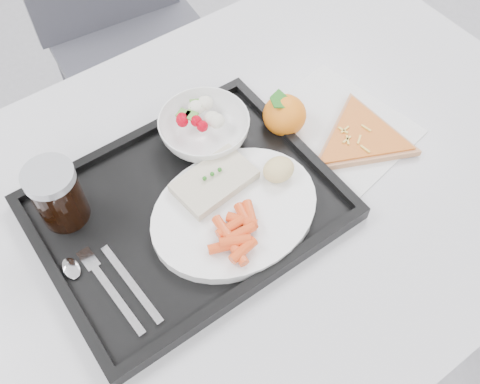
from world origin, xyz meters
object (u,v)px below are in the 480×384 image
Objects in this scene: table at (242,210)px; cola_glass at (57,194)px; chair at (127,23)px; tray at (187,209)px; tangerine at (285,115)px; dinner_plate at (235,211)px; salad_bowl at (204,129)px; pizza_slice at (361,138)px.

table is 11.11× the size of cola_glass.
chair reaches higher than tray.
chair reaches higher than tangerine.
dinner_plate is 0.21m from tangerine.
salad_bowl is (0.00, 0.11, 0.11)m from table.
chair is at bearing 76.92° from salad_bowl.
tray is (-0.24, -0.72, 0.22)m from chair.
pizza_slice is at bearing -9.53° from tray.
dinner_plate is 0.27m from pizza_slice.
pizza_slice is at bearing -34.74° from salad_bowl.
salad_bowl is at bearing 73.02° from dinner_plate.
salad_bowl is (0.10, 0.10, 0.03)m from tray.
cola_glass is (-0.40, -0.62, 0.28)m from chair.
chair is 3.93× the size of pizza_slice.
chair is 0.68m from salad_bowl.
table is 0.76m from chair.
salad_bowl is 1.75× the size of tangerine.
salad_bowl is (0.05, 0.15, 0.01)m from dinner_plate.
chair is 10.73× the size of tangerine.
dinner_plate reaches higher than pizza_slice.
cola_glass is at bearing -179.38° from salad_bowl.
chair is at bearing 95.71° from pizza_slice.
chair is 0.71m from tangerine.
chair is 6.11× the size of salad_bowl.
tray is 0.14m from salad_bowl.
chair reaches higher than table.
table is at bearing 170.20° from pizza_slice.
tray is 0.08m from dinner_plate.
tangerine is (-0.01, -0.67, 0.25)m from chair.
chair is at bearing 71.22° from tray.
pizza_slice is (0.08, -0.77, 0.22)m from chair.
tangerine is at bearing -91.09° from chair.
tangerine reaches higher than salad_bowl.
table is at bearing -154.97° from tangerine.
chair is at bearing 88.91° from tangerine.
dinner_plate is 1.78× the size of salad_bowl.
chair is 0.79m from tray.
tray is at bearing 133.84° from dinner_plate.
chair is 0.81m from pizza_slice.
tray is 0.24m from tangerine.
salad_bowl is at bearing 44.70° from tray.
cola_glass is at bearing 148.62° from tray.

